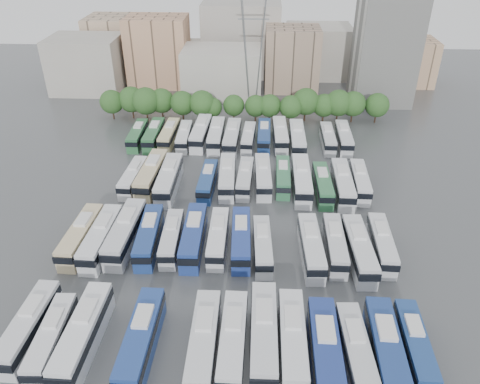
{
  "coord_description": "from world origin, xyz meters",
  "views": [
    {
      "loc": [
        4.09,
        -58.78,
        42.28
      ],
      "look_at": [
        1.06,
        5.6,
        3.0
      ],
      "focal_mm": 35.0,
      "sensor_mm": 36.0,
      "label": 1
    }
  ],
  "objects_px": {
    "bus_r1_s2": "(125,233)",
    "bus_r1_s7": "(241,238)",
    "bus_r0_s9": "(292,340)",
    "bus_r3_s7": "(248,137)",
    "bus_r3_s2": "(169,135)",
    "bus_r3_s0": "(138,135)",
    "bus_r0_s13": "(415,346)",
    "bus_r3_s1": "(154,135)",
    "bus_r1_s12": "(359,249)",
    "bus_r2_s10": "(302,179)",
    "bus_r0_s0": "(29,326)",
    "bus_r1_s13": "(382,244)",
    "bus_r2_s13": "(360,181)",
    "bus_r0_s4": "(141,339)",
    "bus_r1_s6": "(218,237)",
    "bus_r3_s3": "(184,136)",
    "bus_r0_s6": "(204,342)",
    "bus_r2_s9": "(283,176)",
    "apartment_tower": "(385,48)",
    "bus_r0_s1": "(52,338)",
    "bus_r1_s0": "(81,236)",
    "bus_r2_s1": "(133,177)",
    "electricity_pylon": "(253,30)",
    "bus_r1_s10": "(311,247)",
    "bus_r2_s7": "(245,178)",
    "bus_r2_s5": "(208,181)",
    "bus_r2_s6": "(227,176)",
    "bus_r0_s8": "(264,334)",
    "bus_r3_s9": "(280,134)",
    "bus_r1_s3": "(149,236)",
    "bus_r1_s8": "(263,245)",
    "bus_r3_s5": "(216,135)",
    "bus_r1_s1": "(101,237)",
    "bus_r3_s8": "(264,135)",
    "bus_r2_s8": "(263,176)",
    "bus_r0_s10": "(326,354)",
    "bus_r1_s4": "(172,238)",
    "bus_r3_s13": "(344,137)",
    "bus_r1_s11": "(335,244)",
    "bus_r3_s12": "(328,138)",
    "bus_r3_s4": "(201,133)",
    "bus_r3_s6": "(232,137)",
    "bus_r1_s5": "(194,236)",
    "bus_r0_s2": "(83,334)",
    "bus_r2_s12": "(342,184)"
  },
  "relations": [
    {
      "from": "bus_r0_s8",
      "to": "bus_r3_s4",
      "type": "distance_m",
      "value": 55.1
    },
    {
      "from": "bus_r0_s8",
      "to": "bus_r2_s9",
      "type": "height_order",
      "value": "bus_r0_s8"
    },
    {
      "from": "electricity_pylon",
      "to": "bus_r3_s5",
      "type": "relative_size",
      "value": 2.65
    },
    {
      "from": "bus_r2_s6",
      "to": "bus_r1_s1",
      "type": "bearing_deg",
      "value": -134.12
    },
    {
      "from": "electricity_pylon",
      "to": "bus_r3_s0",
      "type": "distance_m",
      "value": 35.42
    },
    {
      "from": "bus_r3_s6",
      "to": "bus_r1_s4",
      "type": "bearing_deg",
      "value": -99.02
    },
    {
      "from": "apartment_tower",
      "to": "bus_r1_s6",
      "type": "xyz_separation_m",
      "value": [
        -35.6,
        -63.06,
        -11.21
      ]
    },
    {
      "from": "apartment_tower",
      "to": "bus_r0_s1",
      "type": "distance_m",
      "value": 98.11
    },
    {
      "from": "bus_r0_s9",
      "to": "bus_r3_s4",
      "type": "relative_size",
      "value": 0.97
    },
    {
      "from": "bus_r1_s2",
      "to": "bus_r2_s9",
      "type": "bearing_deg",
      "value": 40.24
    },
    {
      "from": "bus_r1_s0",
      "to": "bus_r2_s1",
      "type": "bearing_deg",
      "value": 81.9
    },
    {
      "from": "bus_r3_s0",
      "to": "bus_r0_s13",
      "type": "bearing_deg",
      "value": -51.84
    },
    {
      "from": "bus_r3_s3",
      "to": "bus_r3_s9",
      "type": "bearing_deg",
      "value": 2.32
    },
    {
      "from": "bus_r3_s8",
      "to": "bus_r2_s8",
      "type": "bearing_deg",
      "value": -89.83
    },
    {
      "from": "bus_r2_s9",
      "to": "bus_r3_s1",
      "type": "bearing_deg",
      "value": 149.3
    },
    {
      "from": "bus_r0_s4",
      "to": "bus_r3_s2",
      "type": "bearing_deg",
      "value": 97.94
    },
    {
      "from": "bus_r2_s13",
      "to": "bus_r1_s2",
      "type": "bearing_deg",
      "value": -152.56
    },
    {
      "from": "bus_r1_s10",
      "to": "bus_r2_s7",
      "type": "xyz_separation_m",
      "value": [
        -9.94,
        19.26,
        -0.17
      ]
    },
    {
      "from": "bus_r1_s2",
      "to": "bus_r0_s8",
      "type": "bearing_deg",
      "value": -39.55
    },
    {
      "from": "bus_r1_s3",
      "to": "bus_r3_s0",
      "type": "bearing_deg",
      "value": 103.05
    },
    {
      "from": "electricity_pylon",
      "to": "bus_r0_s0",
      "type": "height_order",
      "value": "electricity_pylon"
    },
    {
      "from": "bus_r1_s6",
      "to": "bus_r3_s3",
      "type": "bearing_deg",
      "value": 106.08
    },
    {
      "from": "bus_r1_s11",
      "to": "bus_r3_s6",
      "type": "xyz_separation_m",
      "value": [
        -16.64,
        34.77,
        0.21
      ]
    },
    {
      "from": "bus_r2_s9",
      "to": "bus_r1_s0",
      "type": "bearing_deg",
      "value": -146.22
    },
    {
      "from": "apartment_tower",
      "to": "bus_r0_s6",
      "type": "relative_size",
      "value": 2.01
    },
    {
      "from": "bus_r0_s10",
      "to": "bus_r1_s3",
      "type": "height_order",
      "value": "bus_r0_s10"
    },
    {
      "from": "apartment_tower",
      "to": "bus_r1_s10",
      "type": "xyz_separation_m",
      "value": [
        -22.44,
        -64.75,
        -11.1
      ]
    },
    {
      "from": "bus_r1_s3",
      "to": "bus_r1_s10",
      "type": "relative_size",
      "value": 1.0
    },
    {
      "from": "bus_r3_s4",
      "to": "bus_r2_s1",
      "type": "bearing_deg",
      "value": -114.9
    },
    {
      "from": "bus_r1_s5",
      "to": "bus_r3_s1",
      "type": "bearing_deg",
      "value": 109.75
    },
    {
      "from": "bus_r1_s12",
      "to": "bus_r2_s10",
      "type": "height_order",
      "value": "bus_r2_s10"
    },
    {
      "from": "bus_r1_s2",
      "to": "bus_r1_s7",
      "type": "distance_m",
      "value": 16.81
    },
    {
      "from": "bus_r3_s2",
      "to": "bus_r3_s7",
      "type": "distance_m",
      "value": 16.58
    },
    {
      "from": "bus_r1_s8",
      "to": "bus_r3_s5",
      "type": "bearing_deg",
      "value": 102.21
    },
    {
      "from": "bus_r0_s0",
      "to": "bus_r1_s2",
      "type": "bearing_deg",
      "value": 72.35
    },
    {
      "from": "bus_r2_s5",
      "to": "bus_r2_s6",
      "type": "relative_size",
      "value": 0.9
    },
    {
      "from": "bus_r1_s2",
      "to": "bus_r3_s1",
      "type": "distance_m",
      "value": 34.6
    },
    {
      "from": "bus_r0_s0",
      "to": "bus_r1_s13",
      "type": "distance_m",
      "value": 46.42
    },
    {
      "from": "bus_r1_s4",
      "to": "bus_r2_s10",
      "type": "relative_size",
      "value": 0.83
    },
    {
      "from": "bus_r2_s12",
      "to": "bus_r3_s1",
      "type": "xyz_separation_m",
      "value": [
        -36.38,
        18.72,
        -0.15
      ]
    },
    {
      "from": "bus_r1_s11",
      "to": "bus_r3_s12",
      "type": "relative_size",
      "value": 1.04
    },
    {
      "from": "bus_r0_s6",
      "to": "bus_r2_s9",
      "type": "distance_m",
      "value": 38.81
    },
    {
      "from": "bus_r0_s9",
      "to": "bus_r3_s7",
      "type": "relative_size",
      "value": 1.17
    },
    {
      "from": "bus_r0_s4",
      "to": "bus_r1_s3",
      "type": "height_order",
      "value": "bus_r0_s4"
    },
    {
      "from": "bus_r1_s3",
      "to": "bus_r2_s8",
      "type": "xyz_separation_m",
      "value": [
        16.31,
        18.4,
        -0.03
      ]
    },
    {
      "from": "bus_r0_s0",
      "to": "bus_r2_s5",
      "type": "distance_m",
      "value": 37.82
    },
    {
      "from": "bus_r3_s13",
      "to": "bus_r3_s8",
      "type": "bearing_deg",
      "value": -179.51
    },
    {
      "from": "bus_r1_s2",
      "to": "bus_r1_s10",
      "type": "bearing_deg",
      "value": -1.72
    },
    {
      "from": "bus_r2_s13",
      "to": "bus_r0_s8",
      "type": "bearing_deg",
      "value": -112.84
    },
    {
      "from": "bus_r0_s2",
      "to": "bus_r1_s1",
      "type": "distance_m",
      "value": 17.93
    }
  ]
}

